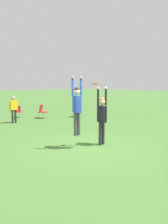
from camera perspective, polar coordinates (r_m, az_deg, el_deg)
ground_plane at (r=8.33m, az=1.20°, el=-9.21°), size 120.00×120.00×0.00m
person_jumping at (r=7.92m, az=-1.86°, el=1.99°), size 0.52×0.41×2.17m
person_defending at (r=8.45m, az=4.68°, el=-0.55°), size 0.57×0.46×2.26m
frisbee at (r=8.13m, az=3.04°, el=7.35°), size 0.24×0.23×0.08m
camping_chair_1 at (r=15.26m, az=-10.87°, el=0.42°), size 0.73×0.81×0.93m
camping_chair_3 at (r=15.94m, az=-16.86°, el=0.35°), size 0.55×0.59×0.82m
camping_chair_4 at (r=15.49m, az=-2.02°, el=0.58°), size 0.62×0.67×0.88m
person_spectator_near at (r=13.79m, az=-17.91°, el=1.32°), size 0.58×0.23×1.65m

